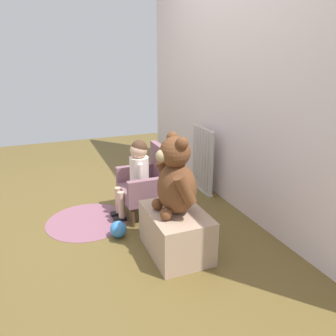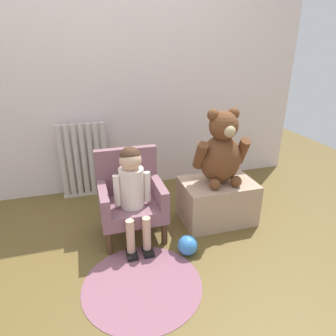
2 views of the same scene
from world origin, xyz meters
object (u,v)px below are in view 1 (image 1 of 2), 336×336
child_armchair (149,183)px  low_bench (176,232)px  floor_rug (87,221)px  radiator (203,160)px  child_figure (137,168)px  toy_ball (118,229)px  large_teddy_bear (176,179)px

child_armchair → low_bench: child_armchair is taller
child_armchair → floor_rug: bearing=-94.2°
radiator → child_figure: size_ratio=0.97×
radiator → floor_rug: size_ratio=0.96×
child_figure → low_bench: size_ratio=1.26×
toy_ball → large_teddy_bear: bearing=42.4°
floor_rug → child_armchair: bearing=85.8°
large_teddy_bear → floor_rug: size_ratio=0.80×
child_armchair → low_bench: bearing=-2.0°
radiator → large_teddy_bear: size_ratio=1.20×
large_teddy_bear → child_armchair: bearing=177.5°
child_figure → floor_rug: bearing=-95.1°
radiator → toy_ball: radiator is taller
large_teddy_bear → toy_ball: bearing=-137.6°
child_figure → toy_ball: 0.56m
floor_rug → child_figure: bearing=84.9°
floor_rug → radiator: bearing=101.4°
child_figure → low_bench: child_figure is taller
large_teddy_bear → toy_ball: large_teddy_bear is taller
child_figure → large_teddy_bear: (0.69, 0.08, 0.13)m
floor_rug → toy_ball: (0.36, 0.20, 0.06)m
child_figure → large_teddy_bear: bearing=6.5°
radiator → child_armchair: bearing=-67.0°
radiator → large_teddy_bear: 1.25m
large_teddy_bear → floor_rug: bearing=-143.6°
child_armchair → low_bench: (0.68, -0.02, -0.13)m
child_armchair → toy_ball: child_armchair is taller
child_figure → low_bench: (0.68, 0.08, -0.29)m
large_teddy_bear → low_bench: bearing=118.7°
radiator → large_teddy_bear: bearing=-36.7°
child_figure → low_bench: 0.75m
radiator → toy_ball: bearing=-60.3°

